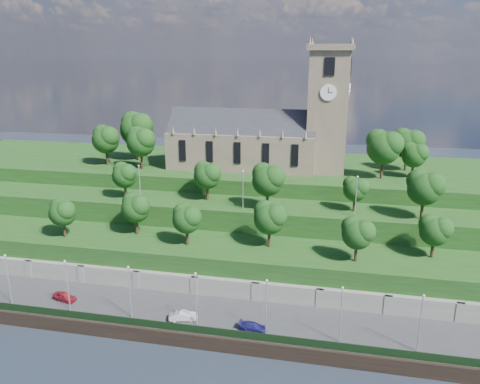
% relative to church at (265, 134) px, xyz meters
% --- Properties ---
extents(ground, '(320.00, 320.00, 0.00)m').
position_rel_church_xyz_m(ground, '(-0.79, -45.98, -22.52)').
color(ground, black).
rests_on(ground, ground).
extents(promenade, '(160.00, 12.00, 2.00)m').
position_rel_church_xyz_m(promenade, '(-0.79, -39.98, -21.52)').
color(promenade, '#2D2D30').
rests_on(promenade, ground).
extents(quay_wall, '(160.00, 0.50, 2.20)m').
position_rel_church_xyz_m(quay_wall, '(-0.79, -46.03, -21.42)').
color(quay_wall, black).
rests_on(quay_wall, ground).
extents(fence, '(160.00, 0.10, 1.20)m').
position_rel_church_xyz_m(fence, '(-0.79, -45.38, -19.92)').
color(fence, black).
rests_on(fence, promenade).
extents(retaining_wall, '(160.00, 2.10, 5.00)m').
position_rel_church_xyz_m(retaining_wall, '(-0.79, -34.01, -20.02)').
color(retaining_wall, slate).
rests_on(retaining_wall, ground).
extents(embankment_lower, '(160.00, 12.00, 8.00)m').
position_rel_church_xyz_m(embankment_lower, '(-0.79, -27.98, -18.52)').
color(embankment_lower, '#173B13').
rests_on(embankment_lower, ground).
extents(embankment_upper, '(160.00, 10.00, 12.00)m').
position_rel_church_xyz_m(embankment_upper, '(-0.79, -16.98, -16.52)').
color(embankment_upper, '#173B13').
rests_on(embankment_upper, ground).
extents(hilltop, '(160.00, 32.00, 15.00)m').
position_rel_church_xyz_m(hilltop, '(-0.79, 4.02, -15.02)').
color(hilltop, '#173B13').
rests_on(hilltop, ground).
extents(church, '(38.60, 12.35, 27.60)m').
position_rel_church_xyz_m(church, '(0.00, 0.00, 0.00)').
color(church, brown).
rests_on(church, hilltop).
extents(trees_lower, '(67.74, 8.94, 7.93)m').
position_rel_church_xyz_m(trees_lower, '(-0.73, -27.88, -9.51)').
color(trees_lower, black).
rests_on(trees_lower, embankment_lower).
extents(trees_upper, '(61.03, 8.43, 8.60)m').
position_rel_church_xyz_m(trees_upper, '(5.95, -18.03, -5.15)').
color(trees_upper, black).
rests_on(trees_upper, embankment_upper).
extents(trees_hilltop, '(72.58, 16.17, 11.45)m').
position_rel_church_xyz_m(trees_hilltop, '(-6.49, -1.22, -0.83)').
color(trees_hilltop, black).
rests_on(trees_hilltop, hilltop).
extents(lamp_posts_promenade, '(60.36, 0.36, 8.33)m').
position_rel_church_xyz_m(lamp_posts_promenade, '(-2.79, -43.48, -15.74)').
color(lamp_posts_promenade, '#B2B2B7').
rests_on(lamp_posts_promenade, promenade).
extents(lamp_posts_upper, '(40.36, 0.36, 7.36)m').
position_rel_church_xyz_m(lamp_posts_upper, '(-0.79, -19.98, -6.24)').
color(lamp_posts_upper, '#B2B2B7').
rests_on(lamp_posts_upper, embankment_upper).
extents(car_left, '(4.24, 2.50, 1.35)m').
position_rel_church_xyz_m(car_left, '(-25.21, -40.94, -19.85)').
color(car_left, maroon).
rests_on(car_left, promenade).
extents(car_middle, '(4.35, 2.43, 1.36)m').
position_rel_church_xyz_m(car_middle, '(-5.13, -42.54, -19.84)').
color(car_middle, '#AFAFB4').
rests_on(car_middle, promenade).
extents(car_right, '(4.14, 1.96, 1.17)m').
position_rel_church_xyz_m(car_right, '(5.31, -43.07, -19.94)').
color(car_right, navy).
rests_on(car_right, promenade).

